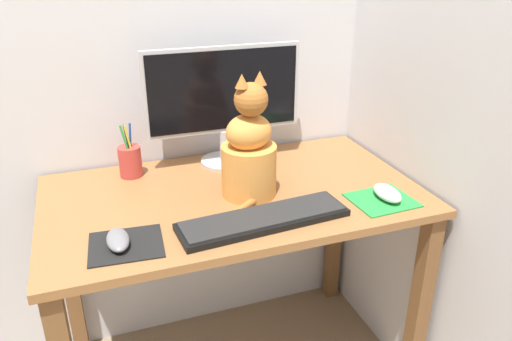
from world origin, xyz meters
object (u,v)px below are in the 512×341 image
at_px(keyboard, 264,219).
at_px(cat, 249,151).
at_px(computer_mouse_right, 387,193).
at_px(monitor, 224,98).
at_px(pen_cup, 130,161).
at_px(computer_mouse_left, 118,240).

bearing_deg(keyboard, cat, 79.20).
bearing_deg(cat, computer_mouse_right, -41.29).
relative_size(monitor, pen_cup, 2.90).
distance_m(keyboard, pen_cup, 0.53).
height_order(cat, pen_cup, cat).
bearing_deg(pen_cup, monitor, 0.60).
bearing_deg(cat, computer_mouse_left, -173.93).
height_order(monitor, computer_mouse_right, monitor).
relative_size(monitor, keyboard, 1.09).
height_order(computer_mouse_right, cat, cat).
relative_size(keyboard, computer_mouse_right, 4.25).
bearing_deg(cat, monitor, 73.87).
bearing_deg(pen_cup, computer_mouse_left, -101.17).
distance_m(computer_mouse_right, cat, 0.42).
xyz_separation_m(monitor, computer_mouse_left, (-0.40, -0.42, -0.21)).
xyz_separation_m(computer_mouse_left, computer_mouse_right, (0.77, -0.01, 0.00)).
relative_size(monitor, cat, 1.40).
relative_size(keyboard, computer_mouse_left, 4.30).
distance_m(computer_mouse_left, cat, 0.45).
distance_m(monitor, cat, 0.27).
bearing_deg(computer_mouse_left, monitor, 46.22).
height_order(monitor, cat, monitor).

